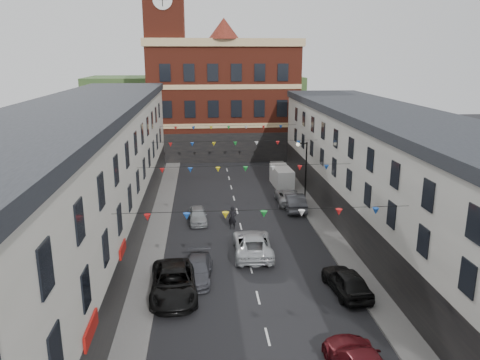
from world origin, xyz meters
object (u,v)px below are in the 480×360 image
object	(u,v)px
car_right_d	(347,281)
car_right_f	(288,196)
street_lamp	(304,164)
car_right_e	(294,202)
moving_car	(253,244)
car_left_d	(197,270)
white_van	(282,177)
car_left_c	(174,283)
pedestrian	(232,218)
car_left_e	(198,215)

from	to	relation	value
car_right_d	car_right_f	xyz separation A→B (m)	(-0.26, 17.90, -0.11)
street_lamp	car_right_e	size ratio (longest dim) A/B	1.25
street_lamp	moving_car	distance (m)	13.62
car_left_d	white_van	xyz separation A→B (m)	(9.16, 21.41, 0.38)
car_left_c	white_van	distance (m)	25.68
car_left_c	pedestrian	size ratio (longest dim) A/B	3.06
street_lamp	car_left_d	xyz separation A→B (m)	(-10.15, -15.26, -3.25)
car_left_d	car_right_e	bearing A→B (deg)	60.15
car_left_e	street_lamp	bearing A→B (deg)	21.46
car_left_e	car_right_e	world-z (taller)	car_right_e
car_right_f	pedestrian	bearing A→B (deg)	50.04
car_left_d	car_right_d	distance (m)	9.37
street_lamp	car_right_f	world-z (taller)	street_lamp
car_right_e	car_left_e	bearing A→B (deg)	18.66
car_right_d	pedestrian	distance (m)	12.91
street_lamp	car_left_d	size ratio (longest dim) A/B	1.32
street_lamp	car_left_c	xyz separation A→B (m)	(-11.54, -17.26, -3.08)
car_left_e	pedestrian	distance (m)	3.40
car_left_c	car_left_e	bearing A→B (deg)	81.09
white_van	pedestrian	xyz separation A→B (m)	(-6.29, -12.66, -0.07)
car_right_f	moving_car	size ratio (longest dim) A/B	0.83
white_van	car_right_f	bearing A→B (deg)	-96.70
car_left_d	car_right_e	distance (m)	15.99
street_lamp	car_right_e	world-z (taller)	street_lamp
car_left_d	moving_car	distance (m)	5.31
moving_car	pedestrian	world-z (taller)	pedestrian
car_left_e	car_left_d	bearing A→B (deg)	-93.40
car_right_d	car_right_e	xyz separation A→B (m)	(-0.06, 15.86, 0.01)
street_lamp	car_right_e	bearing A→B (deg)	-121.14
car_left_c	white_van	world-z (taller)	white_van
street_lamp	car_left_e	bearing A→B (deg)	-155.14
car_left_d	car_left_e	distance (m)	10.56
car_left_e	moving_car	distance (m)	8.07
car_left_c	moving_car	xyz separation A→B (m)	(5.35, 5.53, -0.02)
moving_car	car_right_f	bearing A→B (deg)	-110.31
moving_car	car_left_d	bearing A→B (deg)	43.46
street_lamp	car_right_f	bearing A→B (deg)	178.62
car_left_d	white_van	distance (m)	23.29
white_van	car_right_d	bearing A→B (deg)	-93.15
car_right_d	car_left_d	bearing A→B (deg)	-22.28
car_left_e	car_right_e	bearing A→B (deg)	13.40
pedestrian	car_right_d	bearing A→B (deg)	-40.83
car_left_c	car_right_f	world-z (taller)	car_left_c
street_lamp	pedestrian	size ratio (longest dim) A/B	3.10
white_van	pedestrian	distance (m)	14.14
car_right_f	car_right_d	bearing A→B (deg)	92.80
moving_car	car_left_c	bearing A→B (deg)	47.71
car_left_c	pedestrian	xyz separation A→B (m)	(4.25, 10.75, 0.15)
car_right_e	car_right_f	xyz separation A→B (m)	(-0.20, 2.04, -0.12)
car_right_e	pedestrian	size ratio (longest dim) A/B	2.48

